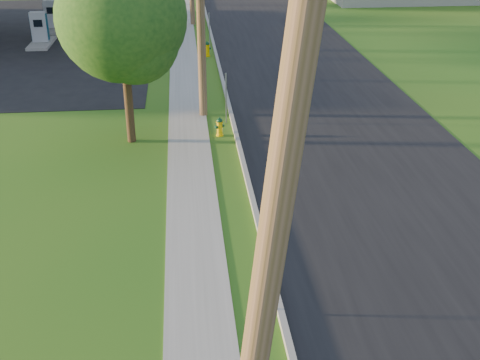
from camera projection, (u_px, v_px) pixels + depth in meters
The scene contains 12 objects.
road at pixel (379, 186), 18.52m from camera, with size 8.00×120.00×0.02m, color black.
curb at pixel (250, 190), 18.14m from camera, with size 0.15×120.00×0.15m, color gray.
sidewalk at pixel (192, 194), 18.01m from camera, with size 1.50×120.00×0.03m, color gray.
utility_pole_near at pixel (268, 267), 6.13m from camera, with size 1.40×0.32×9.48m.
sign_post_near at pixel (270, 276), 12.52m from camera, with size 0.05×0.04×2.00m, color gray.
sign_post_mid at pixel (226, 98), 23.08m from camera, with size 0.05×0.04×2.00m, color gray.
sign_post_far at pixel (209, 31), 34.00m from camera, with size 0.05×0.04×2.00m, color gray.
fuel_pump_ne at pixel (40, 32), 34.87m from camera, with size 1.20×3.20×1.90m.
fuel_pump_se at pixel (53, 19), 38.45m from camera, with size 1.20×3.20×1.90m.
tree_verge at pixel (125, 23), 19.91m from camera, with size 4.36×4.36×6.61m.
hydrant_mid at pixel (220, 127), 22.15m from camera, with size 0.37×0.33×0.72m.
hydrant_far at pixel (207, 49), 32.63m from camera, with size 0.43×0.38×0.83m.
Camera 1 is at (-1.39, -6.07, 8.29)m, focal length 45.00 mm.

